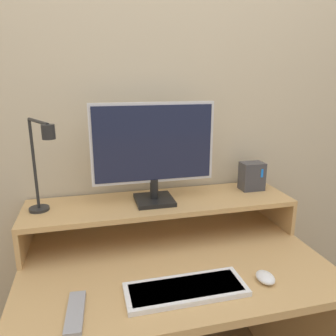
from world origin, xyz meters
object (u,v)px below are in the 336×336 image
(desk_lamp, at_px, (41,163))
(mouse, at_px, (265,277))
(router_dock, at_px, (252,176))
(remote_control, at_px, (75,313))
(monitor, at_px, (154,149))
(keyboard, at_px, (186,289))

(desk_lamp, relative_size, mouse, 4.58)
(router_dock, height_order, remote_control, router_dock)
(monitor, distance_m, keyboard, 0.58)
(desk_lamp, xyz_separation_m, remote_control, (0.10, -0.39, -0.38))
(desk_lamp, relative_size, keyboard, 0.93)
(monitor, distance_m, mouse, 0.66)
(monitor, distance_m, desk_lamp, 0.45)
(desk_lamp, height_order, mouse, desk_lamp)
(router_dock, relative_size, keyboard, 0.33)
(desk_lamp, bearing_deg, keyboard, -38.06)
(remote_control, bearing_deg, mouse, 1.18)
(monitor, distance_m, remote_control, 0.68)
(router_dock, distance_m, mouse, 0.56)
(router_dock, xyz_separation_m, remote_control, (-0.83, -0.49, -0.23))
(remote_control, bearing_deg, router_dock, 30.59)
(mouse, xyz_separation_m, remote_control, (-0.65, -0.01, -0.01))
(desk_lamp, bearing_deg, monitor, 7.44)
(monitor, bearing_deg, keyboard, -87.32)
(desk_lamp, bearing_deg, router_dock, 6.43)
(keyboard, relative_size, mouse, 4.90)
(desk_lamp, relative_size, remote_control, 2.00)
(keyboard, height_order, remote_control, keyboard)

